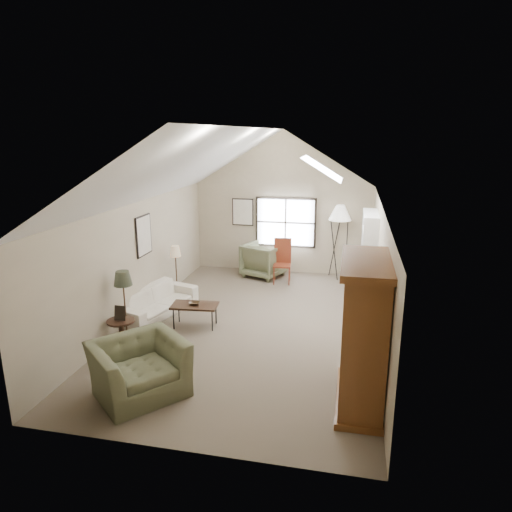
% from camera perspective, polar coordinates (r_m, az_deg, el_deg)
% --- Properties ---
extents(room_shell, '(5.01, 8.01, 4.00)m').
position_cam_1_polar(room_shell, '(8.87, -0.55, 10.67)').
color(room_shell, brown).
rests_on(room_shell, ground).
extents(window, '(1.72, 0.08, 1.42)m').
position_cam_1_polar(window, '(12.95, 3.73, 4.21)').
color(window, black).
rests_on(window, room_shell).
extents(skylight, '(0.80, 1.20, 0.52)m').
position_cam_1_polar(skylight, '(9.57, 8.41, 10.92)').
color(skylight, white).
rests_on(skylight, room_shell).
extents(wall_art, '(1.97, 3.71, 0.88)m').
position_cam_1_polar(wall_art, '(11.44, -7.64, 4.07)').
color(wall_art, black).
rests_on(wall_art, room_shell).
extents(armoire, '(0.60, 1.50, 2.20)m').
position_cam_1_polar(armoire, '(6.83, 13.28, -9.46)').
color(armoire, brown).
rests_on(armoire, ground).
extents(tv_alcove, '(0.32, 1.30, 2.10)m').
position_cam_1_polar(tv_alcove, '(10.60, 13.86, -0.34)').
color(tv_alcove, white).
rests_on(tv_alcove, ground).
extents(media_console, '(0.34, 1.18, 0.60)m').
position_cam_1_polar(media_console, '(10.85, 13.47, -4.66)').
color(media_console, '#382316').
rests_on(media_console, ground).
extents(tv_panel, '(0.05, 0.90, 0.55)m').
position_cam_1_polar(tv_panel, '(10.66, 13.67, -1.52)').
color(tv_panel, black).
rests_on(tv_panel, media_console).
extents(sofa, '(1.33, 2.21, 0.60)m').
position_cam_1_polar(sofa, '(10.37, -12.30, -5.53)').
color(sofa, beige).
rests_on(sofa, ground).
extents(armchair_near, '(1.73, 1.74, 0.85)m').
position_cam_1_polar(armchair_near, '(7.38, -14.41, -13.43)').
color(armchair_near, '#5C5E42').
rests_on(armchair_near, ground).
extents(armchair_far, '(1.31, 1.33, 0.94)m').
position_cam_1_polar(armchair_far, '(12.72, 1.02, -0.49)').
color(armchair_far, '#626748').
rests_on(armchair_far, ground).
extents(coffee_table, '(0.99, 0.61, 0.48)m').
position_cam_1_polar(coffee_table, '(9.61, -7.62, -7.37)').
color(coffee_table, '#362516').
rests_on(coffee_table, ground).
extents(bowl, '(0.25, 0.25, 0.06)m').
position_cam_1_polar(bowl, '(9.51, -7.68, -5.88)').
color(bowl, '#352415').
rests_on(bowl, coffee_table).
extents(side_table, '(0.64, 0.64, 0.52)m').
position_cam_1_polar(side_table, '(9.06, -16.44, -9.19)').
color(side_table, '#341D15').
rests_on(side_table, ground).
extents(side_chair, '(0.50, 0.50, 1.19)m').
position_cam_1_polar(side_chair, '(12.14, 3.28, -0.68)').
color(side_chair, maroon).
rests_on(side_chair, ground).
extents(tripod_lamp, '(0.73, 0.73, 2.07)m').
position_cam_1_polar(tripod_lamp, '(12.66, 10.30, 1.83)').
color(tripod_lamp, white).
rests_on(tripod_lamp, ground).
extents(dark_lamp, '(0.42, 0.42, 1.44)m').
position_cam_1_polar(dark_lamp, '(9.05, -16.06, -6.03)').
color(dark_lamp, '#272C1F').
rests_on(dark_lamp, ground).
extents(tan_lamp, '(0.32, 0.32, 1.29)m').
position_cam_1_polar(tan_lamp, '(11.30, -9.94, -1.82)').
color(tan_lamp, tan).
rests_on(tan_lamp, ground).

